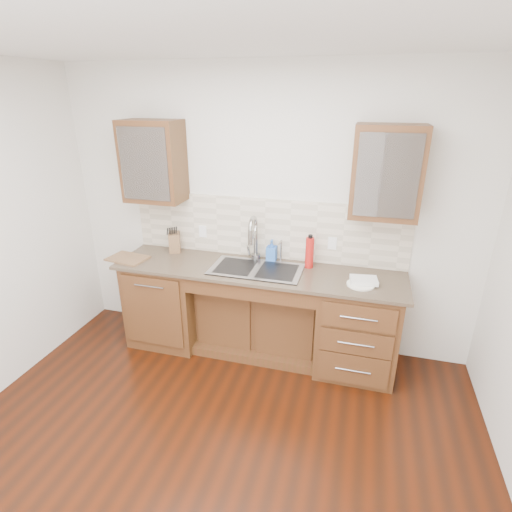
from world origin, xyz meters
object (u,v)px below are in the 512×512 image
(soap_bottle, at_px, (272,250))
(plate, at_px, (361,285))
(water_bottle, at_px, (310,253))
(cutting_board, at_px, (128,258))
(knife_block, at_px, (175,242))

(soap_bottle, bearing_deg, plate, -20.70)
(soap_bottle, xyz_separation_m, water_bottle, (0.38, -0.07, 0.04))
(soap_bottle, bearing_deg, cutting_board, -164.88)
(soap_bottle, bearing_deg, knife_block, -178.14)
(plate, height_order, knife_block, knife_block)
(knife_block, height_order, cutting_board, knife_block)
(cutting_board, bearing_deg, water_bottle, 9.13)
(soap_bottle, distance_m, plate, 0.93)
(cutting_board, bearing_deg, plate, 0.46)
(plate, relative_size, cutting_board, 0.63)
(soap_bottle, relative_size, knife_block, 1.06)
(soap_bottle, distance_m, cutting_board, 1.42)
(water_bottle, bearing_deg, soap_bottle, 169.05)
(soap_bottle, height_order, cutting_board, soap_bottle)
(soap_bottle, xyz_separation_m, plate, (0.86, -0.34, -0.10))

